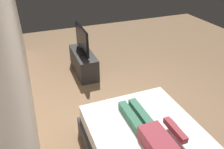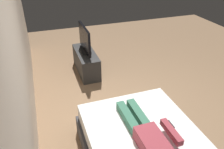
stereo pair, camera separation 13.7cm
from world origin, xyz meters
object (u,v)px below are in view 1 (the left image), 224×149
remote (173,123)px  tv (82,41)px  tv_stand (84,63)px  person (153,135)px

remote → tv: bearing=10.9°
remote → tv: 2.73m
remote → tv_stand: (2.67, 0.52, -0.30)m
person → remote: person is taller
person → tv_stand: (2.82, 0.11, -0.37)m
person → tv: tv is taller
person → remote: bearing=-69.5°
tv_stand → person: bearing=-177.7°
tv_stand → tv: 0.53m
remote → tv_stand: bearing=10.9°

